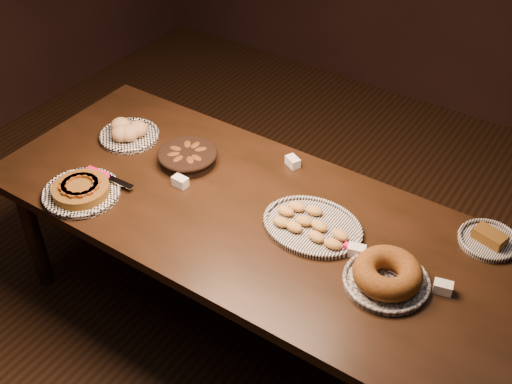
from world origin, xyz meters
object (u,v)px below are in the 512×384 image
Objects in this scene: apple_tart_plate at (81,191)px; madeleine_platter at (311,226)px; bundt_cake_plate at (387,275)px; buffet_table at (251,224)px.

apple_tart_plate is 1.03m from madeleine_platter.
apple_tart_plate is 0.90× the size of bundt_cake_plate.
bundt_cake_plate is at bearing -4.98° from buffet_table.
apple_tart_plate is at bearing -171.17° from madeleine_platter.
bundt_cake_plate is at bearing -28.08° from madeleine_platter.
bundt_cake_plate is (0.39, -0.11, 0.03)m from madeleine_platter.
bundt_cake_plate is (1.35, 0.27, 0.02)m from apple_tart_plate.
apple_tart_plate is (-0.69, -0.33, 0.10)m from buffet_table.
buffet_table is 0.29m from madeleine_platter.
buffet_table is 0.77m from apple_tart_plate.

